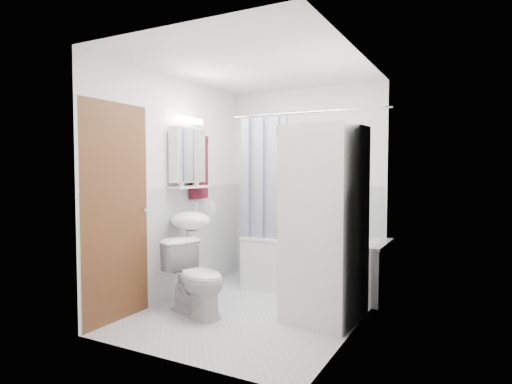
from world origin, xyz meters
The scene contains 20 objects.
floor centered at (0.00, 0.00, 0.00)m, with size 2.60×2.60×0.00m, color #B5B5B9.
room_walls centered at (0.00, 0.00, 1.49)m, with size 2.60×2.60×2.60m.
wainscot centered at (0.00, 0.29, 0.60)m, with size 1.98×2.58×2.58m.
door centered at (-0.95, -0.55, 1.00)m, with size 0.05×2.00×2.00m.
bathtub centered at (0.28, 0.92, 0.34)m, with size 1.60×0.76×0.61m.
tub_spout centered at (0.48, 1.25, 0.93)m, with size 0.04×0.04×0.12m, color silver.
curtain_rod centered at (0.28, 0.60, 2.00)m, with size 0.02×0.02×1.78m, color silver.
shower_curtain centered at (-0.23, 0.60, 1.25)m, with size 0.55×0.02×1.45m.
sink centered at (-0.75, -0.06, 0.70)m, with size 0.44×0.37×1.04m.
medicine_cabinet centered at (-0.90, 0.10, 1.57)m, with size 0.13×0.50×0.71m.
shelf centered at (-0.89, 0.10, 1.20)m, with size 0.18×0.54×0.03m, color silver.
shower_caddy centered at (0.53, 1.24, 1.15)m, with size 0.22×0.06×0.02m, color silver.
towel centered at (-0.94, 0.35, 1.43)m, with size 0.07×0.31×0.74m.
washer_dryer centered at (0.68, 0.05, 0.90)m, with size 0.71×0.70×1.79m.
toilet centered at (-0.45, -0.39, 0.35)m, with size 0.40×0.71×0.69m, color white.
soap_pump centered at (-0.71, 0.25, 0.95)m, with size 0.08×0.17×0.08m, color gray.
shelf_bottle centered at (-0.89, -0.05, 1.25)m, with size 0.07×0.18×0.07m, color gray.
shelf_cup centered at (-0.89, 0.22, 1.26)m, with size 0.10×0.09×0.10m, color gray.
shampoo_a centered at (0.35, 1.24, 1.23)m, with size 0.13×0.17×0.13m, color gray.
shampoo_b centered at (0.47, 1.24, 1.20)m, with size 0.08×0.21×0.08m, color navy.
Camera 1 is at (1.95, -3.70, 1.39)m, focal length 30.00 mm.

